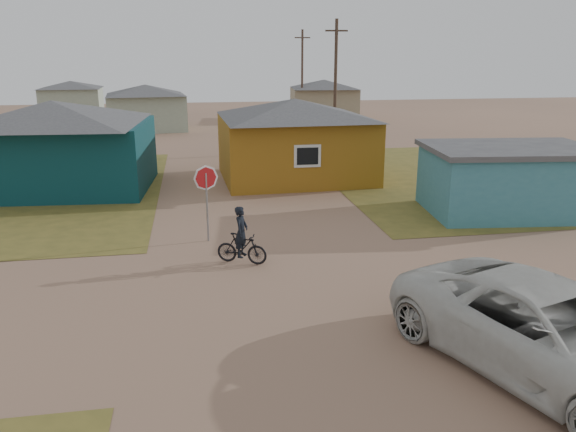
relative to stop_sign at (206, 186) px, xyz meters
name	(u,v)px	position (x,y,z in m)	size (l,w,h in m)	color
ground	(297,298)	(2.07, -4.94, -1.87)	(120.00, 120.00, 0.00)	#966F56
grass_ne	(518,174)	(16.07, 8.06, -1.86)	(20.00, 18.00, 0.00)	olive
house_teal	(56,144)	(-6.43, 8.56, 0.19)	(8.93, 7.08, 4.00)	#0A3137
house_yellow	(295,138)	(4.57, 9.05, 0.13)	(7.72, 6.76, 3.90)	#966217
shed_turquoise	(509,180)	(11.57, 1.56, -0.56)	(6.71, 4.93, 2.60)	teal
house_pale_west	(146,107)	(-3.93, 29.06, -0.01)	(7.04, 6.15, 3.60)	#9DAB93
house_beige_east	(324,98)	(12.07, 35.06, -0.01)	(6.95, 6.05, 3.60)	gray
house_pale_north	(72,98)	(-11.93, 41.06, -0.12)	(6.28, 5.81, 3.40)	#9DAB93
utility_pole_near	(335,84)	(8.57, 17.06, 2.27)	(1.40, 0.20, 8.00)	#46342A
utility_pole_far	(302,75)	(9.57, 33.06, 2.27)	(1.40, 0.20, 8.00)	#46342A
stop_sign	(206,186)	(0.00, 0.00, 0.00)	(0.83, 0.09, 2.55)	gray
cyclist	(242,243)	(0.92, -2.24, -1.24)	(1.58, 1.04, 1.74)	black
vehicle	(552,332)	(6.19, -9.22, -0.97)	(2.99, 6.49, 1.80)	silver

